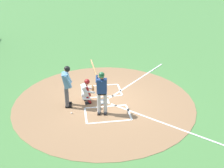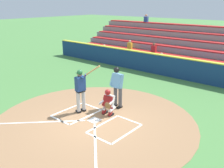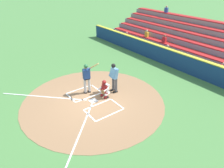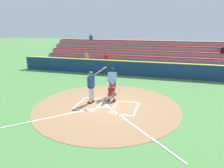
{
  "view_description": "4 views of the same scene",
  "coord_description": "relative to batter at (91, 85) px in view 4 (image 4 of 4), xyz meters",
  "views": [
    {
      "loc": [
        10.89,
        -1.34,
        6.19
      ],
      "look_at": [
        0.13,
        0.33,
        0.92
      ],
      "focal_mm": 45.12,
      "sensor_mm": 36.0,
      "label": 1
    },
    {
      "loc": [
        -6.25,
        6.28,
        4.49
      ],
      "look_at": [
        0.26,
        -1.38,
        1.12
      ],
      "focal_mm": 39.54,
      "sensor_mm": 36.0,
      "label": 2
    },
    {
      "loc": [
        -8.54,
        5.04,
        6.48
      ],
      "look_at": [
        -0.48,
        -0.97,
        0.99
      ],
      "focal_mm": 33.07,
      "sensor_mm": 36.0,
      "label": 3
    },
    {
      "loc": [
        -3.09,
        9.72,
        4.22
      ],
      "look_at": [
        -0.08,
        -0.78,
        1.06
      ],
      "focal_mm": 31.66,
      "sensor_mm": 36.0,
      "label": 4
    }
  ],
  "objects": [
    {
      "name": "ground_plane",
      "position": [
        -0.97,
        0.22,
        -1.1
      ],
      "size": [
        120.0,
        120.0,
        0.0
      ],
      "primitive_type": "plane",
      "color": "#4C8442"
    },
    {
      "name": "dirt_circle",
      "position": [
        -0.97,
        0.22,
        -1.09
      ],
      "size": [
        8.0,
        8.0,
        0.01
      ],
      "primitive_type": "cylinder",
      "color": "#99704C",
      "rests_on": "ground"
    },
    {
      "name": "home_plate_and_chalk",
      "position": [
        -0.97,
        1.1,
        -1.08
      ],
      "size": [
        7.93,
        4.91,
        0.01
      ],
      "color": "white",
      "rests_on": "dirt_circle"
    },
    {
      "name": "batter",
      "position": [
        0.0,
        0.0,
        0.0
      ],
      "size": [
        1.02,
        0.59,
        2.13
      ],
      "color": "#BCBCBC",
      "rests_on": "ground"
    },
    {
      "name": "catcher",
      "position": [
        -1.05,
        -0.53,
        -0.51
      ],
      "size": [
        0.62,
        0.61,
        1.13
      ],
      "color": "black",
      "rests_on": "ground"
    },
    {
      "name": "plate_umpire",
      "position": [
        -0.84,
        -1.37,
        -0.02
      ],
      "size": [
        0.59,
        0.42,
        1.86
      ],
      "color": "#4C4C51",
      "rests_on": "ground"
    },
    {
      "name": "baseball",
      "position": [
        -0.16,
        -1.26,
        -1.06
      ],
      "size": [
        0.07,
        0.07,
        0.07
      ],
      "primitive_type": "sphere",
      "color": "white",
      "rests_on": "ground"
    },
    {
      "name": "backstop_wall",
      "position": [
        -0.97,
        -7.28,
        -0.45
      ],
      "size": [
        22.0,
        0.36,
        1.31
      ],
      "color": "navy",
      "rests_on": "ground"
    },
    {
      "name": "bleacher_stand",
      "position": [
        -0.97,
        -11.11,
        -0.1
      ],
      "size": [
        20.0,
        5.1,
        3.45
      ],
      "color": "gray",
      "rests_on": "ground"
    }
  ]
}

